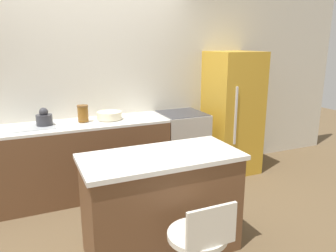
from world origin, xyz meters
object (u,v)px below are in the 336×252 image
object	(u,v)px
kettle	(44,118)
refrigerator	(232,113)
oven_range	(182,146)
mixing_bowl	(109,115)

from	to	relation	value
kettle	refrigerator	bearing A→B (deg)	-1.47
oven_range	mixing_bowl	size ratio (longest dim) A/B	3.07
oven_range	mixing_bowl	xyz separation A→B (m)	(-0.97, 0.04, 0.51)
kettle	mixing_bowl	world-z (taller)	kettle
kettle	mixing_bowl	bearing A→B (deg)	0.00
oven_range	mixing_bowl	bearing A→B (deg)	177.90
kettle	mixing_bowl	size ratio (longest dim) A/B	0.68
oven_range	kettle	distance (m)	1.80
refrigerator	mixing_bowl	bearing A→B (deg)	177.90
refrigerator	mixing_bowl	xyz separation A→B (m)	(-1.75, 0.06, 0.11)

